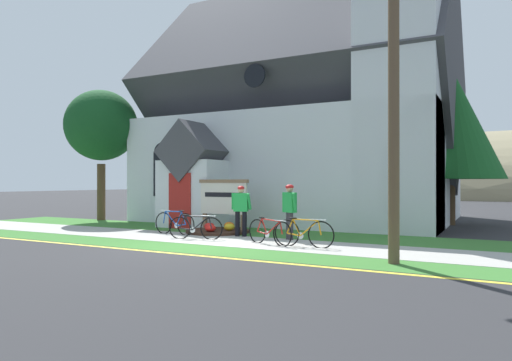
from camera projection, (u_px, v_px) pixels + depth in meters
The scene contains 17 objects.
ground at pixel (259, 233), 16.06m from camera, with size 140.00×140.00×0.00m, color #2B2B2D.
sidewalk_slab at pixel (198, 238), 14.42m from camera, with size 32.00×2.34×0.01m, color #A8A59E.
grass_verge at pixel (159, 246), 12.75m from camera, with size 32.00×1.44×0.01m, color #38722D.
church_lawn at pixel (238, 231), 16.61m from camera, with size 24.00×2.60×0.01m, color #38722D.
curb_paint_stripe at pixel (137, 250), 11.99m from camera, with size 28.00×0.16×0.01m, color yellow.
church_building at pixel (309, 121), 21.80m from camera, with size 13.53×11.94×13.44m.
church_sign at pixel (223, 198), 16.40m from camera, with size 2.01×0.14×1.85m.
flower_bed at pixel (218, 230), 16.04m from camera, with size 2.20×2.20×0.34m.
bicycle_black at pixel (195, 227), 14.26m from camera, with size 1.66×0.53×0.78m.
bicycle_red at pixel (175, 223), 15.57m from camera, with size 1.74×0.18×0.85m.
bicycle_blue at pixel (269, 232), 13.04m from camera, with size 1.63×0.64×0.79m.
bicycle_yellow at pixel (303, 233), 12.54m from camera, with size 1.74×0.08×0.82m.
cyclist_in_blue_jersey at pixel (241, 207), 14.94m from camera, with size 0.65×0.31×1.64m.
cyclist_in_yellow_jersey at pixel (290, 207), 14.12m from camera, with size 0.55×0.52×1.69m.
utility_pole at pixel (389, 29), 10.06m from camera, with size 3.12×0.28×9.22m.
roadside_conifer at pixel (452, 124), 18.93m from camera, with size 4.09×4.09×6.42m.
yard_deciduous_tree at pixel (101, 126), 21.40m from camera, with size 3.29×3.29×6.00m.
Camera 1 is at (7.40, -10.26, 1.77)m, focal length 32.53 mm.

